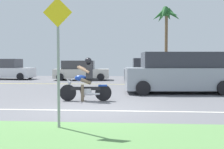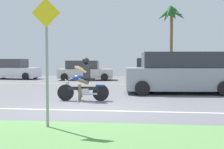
{
  "view_description": "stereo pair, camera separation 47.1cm",
  "coord_description": "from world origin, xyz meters",
  "px_view_note": "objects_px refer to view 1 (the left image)",
  "views": [
    {
      "loc": [
        1.2,
        -8.28,
        1.49
      ],
      "look_at": [
        0.28,
        4.12,
        0.86
      ],
      "focal_mm": 42.71,
      "sensor_mm": 36.0,
      "label": 1
    },
    {
      "loc": [
        1.66,
        -8.24,
        1.49
      ],
      "look_at": [
        0.28,
        4.12,
        0.86
      ],
      "focal_mm": 42.71,
      "sensor_mm": 36.0,
      "label": 2
    }
  ],
  "objects_px": {
    "parked_car_1": "(81,71)",
    "parked_car_2": "(153,71)",
    "palm_tree_0": "(166,19)",
    "street_sign": "(58,51)",
    "motorcyclist": "(86,83)",
    "parked_car_0": "(7,70)",
    "parked_car_3": "(217,70)",
    "suv_nearby": "(179,73)"
  },
  "relations": [
    {
      "from": "parked_car_3",
      "to": "parked_car_0",
      "type": "bearing_deg",
      "value": -178.18
    },
    {
      "from": "street_sign",
      "to": "suv_nearby",
      "type": "bearing_deg",
      "value": 61.83
    },
    {
      "from": "motorcyclist",
      "to": "suv_nearby",
      "type": "distance_m",
      "value": 4.84
    },
    {
      "from": "motorcyclist",
      "to": "parked_car_0",
      "type": "bearing_deg",
      "value": 126.75
    },
    {
      "from": "street_sign",
      "to": "motorcyclist",
      "type": "bearing_deg",
      "value": 91.79
    },
    {
      "from": "parked_car_3",
      "to": "street_sign",
      "type": "bearing_deg",
      "value": -117.28
    },
    {
      "from": "motorcyclist",
      "to": "suv_nearby",
      "type": "height_order",
      "value": "suv_nearby"
    },
    {
      "from": "parked_car_3",
      "to": "street_sign",
      "type": "relative_size",
      "value": 1.61
    },
    {
      "from": "parked_car_0",
      "to": "street_sign",
      "type": "xyz_separation_m",
      "value": [
        8.64,
        -15.6,
        0.94
      ]
    },
    {
      "from": "suv_nearby",
      "to": "parked_car_1",
      "type": "relative_size",
      "value": 1.19
    },
    {
      "from": "parked_car_1",
      "to": "parked_car_3",
      "type": "xyz_separation_m",
      "value": [
        10.75,
        1.09,
        0.06
      ]
    },
    {
      "from": "motorcyclist",
      "to": "parked_car_0",
      "type": "height_order",
      "value": "parked_car_0"
    },
    {
      "from": "parked_car_1",
      "to": "parked_car_2",
      "type": "xyz_separation_m",
      "value": [
        5.55,
        -1.25,
        0.07
      ]
    },
    {
      "from": "parked_car_3",
      "to": "palm_tree_0",
      "type": "relative_size",
      "value": 0.74
    },
    {
      "from": "palm_tree_0",
      "to": "suv_nearby",
      "type": "bearing_deg",
      "value": -94.06
    },
    {
      "from": "parked_car_3",
      "to": "palm_tree_0",
      "type": "xyz_separation_m",
      "value": [
        -3.77,
        1.82,
        4.35
      ]
    },
    {
      "from": "parked_car_0",
      "to": "palm_tree_0",
      "type": "bearing_deg",
      "value": 10.15
    },
    {
      "from": "suv_nearby",
      "to": "parked_car_3",
      "type": "relative_size",
      "value": 1.14
    },
    {
      "from": "parked_car_1",
      "to": "palm_tree_0",
      "type": "bearing_deg",
      "value": 22.62
    },
    {
      "from": "parked_car_1",
      "to": "street_sign",
      "type": "relative_size",
      "value": 1.54
    },
    {
      "from": "palm_tree_0",
      "to": "parked_car_1",
      "type": "bearing_deg",
      "value": -157.38
    },
    {
      "from": "parked_car_2",
      "to": "street_sign",
      "type": "xyz_separation_m",
      "value": [
        -3.13,
        -13.8,
        0.92
      ]
    },
    {
      "from": "parked_car_0",
      "to": "parked_car_3",
      "type": "height_order",
      "value": "parked_car_3"
    },
    {
      "from": "parked_car_3",
      "to": "palm_tree_0",
      "type": "height_order",
      "value": "palm_tree_0"
    },
    {
      "from": "palm_tree_0",
      "to": "street_sign",
      "type": "distance_m",
      "value": 18.84
    },
    {
      "from": "motorcyclist",
      "to": "parked_car_3",
      "type": "bearing_deg",
      "value": 54.7
    },
    {
      "from": "parked_car_1",
      "to": "parked_car_0",
      "type": "bearing_deg",
      "value": 174.98
    },
    {
      "from": "parked_car_3",
      "to": "palm_tree_0",
      "type": "distance_m",
      "value": 6.04
    },
    {
      "from": "suv_nearby",
      "to": "parked_car_1",
      "type": "bearing_deg",
      "value": 127.78
    },
    {
      "from": "parked_car_1",
      "to": "motorcyclist",
      "type": "bearing_deg",
      "value": -78.04
    },
    {
      "from": "motorcyclist",
      "to": "parked_car_2",
      "type": "xyz_separation_m",
      "value": [
        3.26,
        9.6,
        0.1
      ]
    },
    {
      "from": "motorcyclist",
      "to": "palm_tree_0",
      "type": "bearing_deg",
      "value": 71.21
    },
    {
      "from": "motorcyclist",
      "to": "palm_tree_0",
      "type": "xyz_separation_m",
      "value": [
        4.68,
        13.76,
        4.45
      ]
    },
    {
      "from": "parked_car_1",
      "to": "parked_car_3",
      "type": "height_order",
      "value": "parked_car_3"
    },
    {
      "from": "parked_car_0",
      "to": "parked_car_2",
      "type": "distance_m",
      "value": 11.9
    },
    {
      "from": "parked_car_0",
      "to": "palm_tree_0",
      "type": "height_order",
      "value": "palm_tree_0"
    },
    {
      "from": "parked_car_2",
      "to": "parked_car_3",
      "type": "bearing_deg",
      "value": 24.19
    },
    {
      "from": "street_sign",
      "to": "parked_car_1",
      "type": "bearing_deg",
      "value": 99.17
    },
    {
      "from": "motorcyclist",
      "to": "street_sign",
      "type": "height_order",
      "value": "street_sign"
    },
    {
      "from": "parked_car_1",
      "to": "parked_car_3",
      "type": "distance_m",
      "value": 10.8
    },
    {
      "from": "parked_car_1",
      "to": "palm_tree_0",
      "type": "distance_m",
      "value": 8.75
    },
    {
      "from": "parked_car_1",
      "to": "parked_car_2",
      "type": "bearing_deg",
      "value": -12.66
    }
  ]
}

